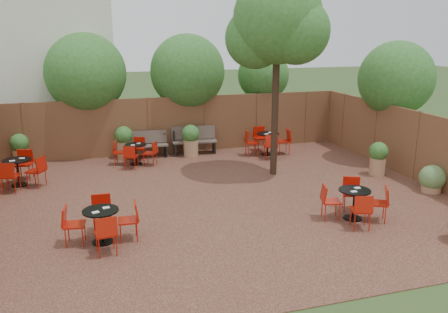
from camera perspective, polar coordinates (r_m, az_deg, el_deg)
name	(u,v)px	position (r m, az deg, el deg)	size (l,w,h in m)	color
ground	(216,200)	(11.72, -0.98, -5.48)	(80.00, 80.00, 0.00)	#354F23
courtyard_paving	(216,199)	(11.71, -0.98, -5.43)	(12.00, 10.00, 0.02)	#381B17
fence_back	(178,125)	(16.14, -5.78, 3.98)	(12.00, 0.08, 2.00)	brown
fence_right	(416,146)	(14.18, 23.06, 1.21)	(0.08, 10.00, 2.00)	brown
neighbour_building	(41,37)	(18.62, -22.06, 13.79)	(5.00, 4.00, 8.00)	silver
overhang_foliage	(140,82)	(13.99, -10.59, 9.21)	(15.65, 10.71, 2.72)	#2B6520
courtyard_tree	(277,26)	(13.18, 6.74, 16.01)	(2.69, 2.59, 5.76)	black
park_bench_left	(146,144)	(15.71, -9.76, 1.57)	(1.45, 0.48, 0.89)	brown
park_bench_right	(194,140)	(15.98, -3.78, 2.12)	(1.59, 0.67, 0.95)	brown
bistro_tables	(177,171)	(12.66, -5.93, -1.83)	(9.49, 7.38, 0.88)	black
planters	(168,145)	(14.89, -7.02, 1.39)	(10.95, 4.67, 1.10)	#A47752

